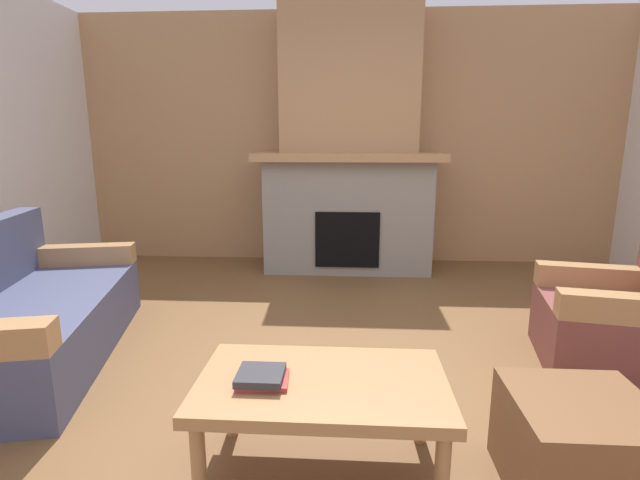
% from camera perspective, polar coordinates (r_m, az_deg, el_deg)
% --- Properties ---
extents(ground, '(9.00, 9.00, 0.00)m').
position_cam_1_polar(ground, '(2.73, 2.92, -17.97)').
color(ground, brown).
extents(wall_back_wood_panel, '(6.00, 0.12, 2.70)m').
position_cam_1_polar(wall_back_wood_panel, '(5.36, 3.51, 11.97)').
color(wall_back_wood_panel, tan).
rests_on(wall_back_wood_panel, ground).
extents(fireplace, '(1.90, 0.82, 2.70)m').
position_cam_1_polar(fireplace, '(4.99, 3.46, 9.81)').
color(fireplace, gray).
rests_on(fireplace, ground).
extents(couch, '(1.21, 1.94, 0.85)m').
position_cam_1_polar(couch, '(3.49, -31.99, -7.83)').
color(couch, '#474C6B').
rests_on(couch, ground).
extents(armchair, '(0.89, 0.89, 0.85)m').
position_cam_1_polar(armchair, '(3.40, 32.50, -8.24)').
color(armchair, brown).
rests_on(armchair, ground).
extents(coffee_table, '(1.00, 0.60, 0.43)m').
position_cam_1_polar(coffee_table, '(1.99, 0.27, -17.88)').
color(coffee_table, '#A87A4C').
rests_on(coffee_table, ground).
extents(ottoman, '(0.52, 0.52, 0.40)m').
position_cam_1_polar(ottoman, '(2.22, 28.83, -21.25)').
color(ottoman, brown).
rests_on(ottoman, ground).
extents(book_stack_near_edge, '(0.21, 0.18, 0.05)m').
position_cam_1_polar(book_stack_near_edge, '(1.94, -7.10, -16.19)').
color(book_stack_near_edge, '#B23833').
rests_on(book_stack_near_edge, coffee_table).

